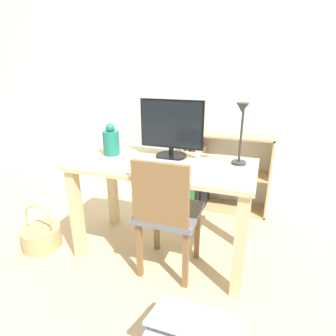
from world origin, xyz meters
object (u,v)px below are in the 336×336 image
(monitor, at_px, (171,128))
(desk_lamp, at_px, (241,128))
(chair, at_px, (167,212))
(basket, at_px, (41,236))
(bookshelf, at_px, (211,174))
(keyboard, at_px, (162,164))
(vase, at_px, (111,142))

(monitor, relative_size, desk_lamp, 1.10)
(desk_lamp, relative_size, chair, 0.50)
(desk_lamp, height_order, basket, desk_lamp)
(bookshelf, relative_size, basket, 2.27)
(desk_lamp, bearing_deg, monitor, 172.61)
(keyboard, distance_m, basket, 1.19)
(keyboard, distance_m, chair, 0.33)
(monitor, bearing_deg, chair, -76.18)
(keyboard, relative_size, chair, 0.46)
(keyboard, relative_size, desk_lamp, 0.92)
(vase, distance_m, basket, 0.97)
(monitor, relative_size, basket, 1.28)
(chair, bearing_deg, keyboard, 110.82)
(basket, bearing_deg, monitor, 22.28)
(keyboard, relative_size, basket, 1.07)
(monitor, height_order, vase, monitor)
(monitor, height_order, keyboard, monitor)
(monitor, bearing_deg, keyboard, -90.48)
(desk_lamp, relative_size, basket, 1.16)
(vase, relative_size, chair, 0.28)
(keyboard, bearing_deg, basket, -168.06)
(keyboard, xyz_separation_m, desk_lamp, (0.49, 0.13, 0.25))
(keyboard, height_order, desk_lamp, desk_lamp)
(monitor, height_order, desk_lamp, desk_lamp)
(chair, bearing_deg, monitor, 95.74)
(desk_lamp, xyz_separation_m, chair, (-0.40, -0.29, -0.53))
(bookshelf, bearing_deg, desk_lamp, -68.54)
(desk_lamp, bearing_deg, vase, -178.02)
(vase, xyz_separation_m, basket, (-0.53, -0.30, -0.75))
(monitor, relative_size, vase, 1.97)
(chair, height_order, basket, chair)
(keyboard, height_order, bookshelf, bookshelf)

